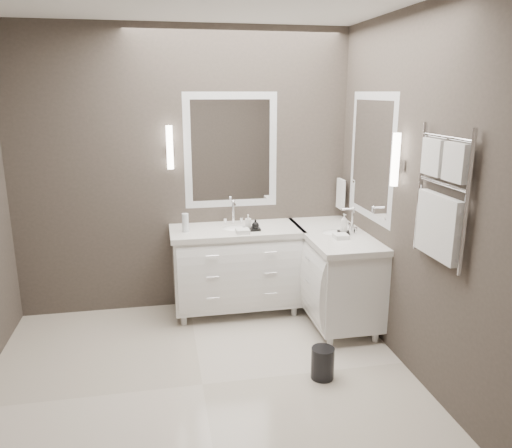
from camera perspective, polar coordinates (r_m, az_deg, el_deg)
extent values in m
cube|color=beige|center=(3.90, -6.13, -17.83)|extent=(3.20, 3.00, 0.01)
cube|color=#423A34|center=(4.85, -8.18, 5.85)|extent=(3.20, 0.01, 2.70)
cube|color=#423A34|center=(1.94, -3.21, -7.83)|extent=(3.20, 0.01, 2.70)
cube|color=#423A34|center=(3.83, 17.92, 2.90)|extent=(0.01, 3.00, 2.70)
cube|color=white|center=(4.84, -2.27, -5.03)|extent=(1.20, 0.55, 0.70)
cube|color=silver|center=(4.73, -2.31, -0.75)|extent=(1.24, 0.59, 0.05)
ellipsoid|color=white|center=(4.73, -2.31, -0.93)|extent=(0.36, 0.28, 0.12)
cylinder|color=white|center=(4.85, -2.62, 1.29)|extent=(0.02, 0.02, 0.22)
cube|color=white|center=(4.76, 8.88, -5.59)|extent=(0.55, 1.20, 0.70)
cube|color=silver|center=(4.64, 9.06, -1.24)|extent=(0.59, 1.24, 0.05)
ellipsoid|color=white|center=(4.64, 9.05, -1.42)|extent=(0.36, 0.28, 0.12)
cylinder|color=white|center=(4.66, 10.98, 0.46)|extent=(0.02, 0.02, 0.22)
cube|color=white|center=(4.85, -2.88, 8.36)|extent=(0.90, 0.02, 1.10)
cube|color=white|center=(4.85, -2.88, 8.36)|extent=(0.77, 0.02, 0.96)
cube|color=white|center=(4.50, 13.05, 7.50)|extent=(0.02, 0.90, 1.10)
cube|color=white|center=(4.50, 13.05, 7.50)|extent=(0.02, 0.90, 0.96)
cube|color=white|center=(4.74, -9.80, 8.02)|extent=(0.05, 0.05, 0.10)
cylinder|color=white|center=(4.73, -9.83, 8.62)|extent=(0.06, 0.06, 0.40)
cube|color=white|center=(3.96, 15.60, 6.37)|extent=(0.05, 0.05, 0.10)
cylinder|color=white|center=(3.95, 15.65, 7.08)|extent=(0.06, 0.06, 0.40)
cylinder|color=white|center=(5.04, 9.84, 4.97)|extent=(0.02, 0.22, 0.02)
cube|color=white|center=(5.06, 9.66, 3.41)|extent=(0.03, 0.17, 0.30)
cylinder|color=white|center=(3.23, 22.98, 2.10)|extent=(0.03, 0.03, 0.90)
cylinder|color=white|center=(3.68, 18.28, 3.99)|extent=(0.03, 0.03, 0.90)
cube|color=white|center=(3.31, 21.92, 6.54)|extent=(0.06, 0.22, 0.24)
cube|color=white|center=(3.52, 19.65, 7.21)|extent=(0.06, 0.22, 0.24)
cube|color=white|center=(3.50, 20.10, -0.26)|extent=(0.06, 0.46, 0.42)
cylinder|color=black|center=(3.93, 7.62, -15.47)|extent=(0.23, 0.23, 0.24)
cube|color=black|center=(4.64, -0.50, -0.57)|extent=(0.15, 0.12, 0.02)
cube|color=black|center=(4.58, 9.96, -1.04)|extent=(0.14, 0.17, 0.02)
cylinder|color=silver|center=(4.61, -8.07, 0.14)|extent=(0.06, 0.06, 0.17)
imported|color=white|center=(4.64, -0.91, 0.34)|extent=(0.06, 0.07, 0.12)
imported|color=black|center=(4.61, -0.06, 0.01)|extent=(0.08, 0.08, 0.09)
imported|color=white|center=(4.55, 10.01, 0.11)|extent=(0.08, 0.08, 0.17)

